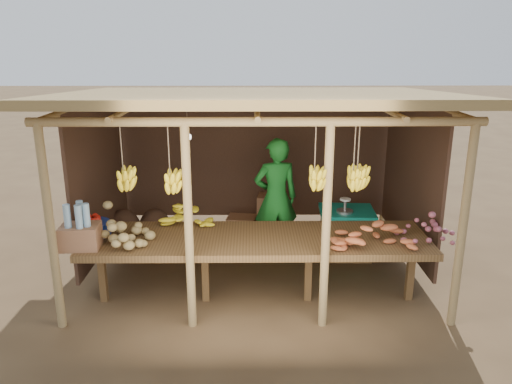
{
  "coord_description": "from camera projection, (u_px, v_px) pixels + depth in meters",
  "views": [
    {
      "loc": [
        -0.06,
        -6.25,
        2.92
      ],
      "look_at": [
        0.0,
        0.0,
        1.05
      ],
      "focal_mm": 35.0,
      "sensor_mm": 36.0,
      "label": 1
    }
  ],
  "objects": [
    {
      "name": "ground",
      "position": [
        256.0,
        265.0,
        6.83
      ],
      "size": [
        60.0,
        60.0,
        0.0
      ],
      "primitive_type": "plane",
      "color": "brown",
      "rests_on": "ground"
    },
    {
      "name": "stall_structure",
      "position": [
        254.0,
        127.0,
        6.24
      ],
      "size": [
        4.7,
        3.5,
        2.43
      ],
      "color": "#9E8051",
      "rests_on": "ground"
    },
    {
      "name": "counter",
      "position": [
        257.0,
        242.0,
        5.7
      ],
      "size": [
        3.9,
        1.05,
        0.8
      ],
      "color": "brown",
      "rests_on": "ground"
    },
    {
      "name": "potato_heap",
      "position": [
        103.0,
        226.0,
        5.49
      ],
      "size": [
        1.11,
        0.75,
        0.37
      ],
      "primitive_type": null,
      "rotation": [
        0.0,
        0.0,
        0.12
      ],
      "color": "#9F8852",
      "rests_on": "counter"
    },
    {
      "name": "sweet_potato_heap",
      "position": [
        371.0,
        229.0,
        5.44
      ],
      "size": [
        0.87,
        0.52,
        0.35
      ],
      "primitive_type": null,
      "rotation": [
        0.0,
        0.0,
        0.01
      ],
      "color": "#C55F32",
      "rests_on": "counter"
    },
    {
      "name": "onion_heap",
      "position": [
        429.0,
        227.0,
        5.51
      ],
      "size": [
        0.77,
        0.55,
        0.35
      ],
      "primitive_type": null,
      "rotation": [
        0.0,
        0.0,
        0.2
      ],
      "color": "#A75161",
      "rests_on": "counter"
    },
    {
      "name": "banana_pile",
      "position": [
        185.0,
        211.0,
        6.04
      ],
      "size": [
        0.65,
        0.52,
        0.35
      ],
      "primitive_type": null,
      "rotation": [
        0.0,
        0.0,
        -0.36
      ],
      "color": "yellow",
      "rests_on": "counter"
    },
    {
      "name": "tomato_basin",
      "position": [
        91.0,
        227.0,
        5.72
      ],
      "size": [
        0.43,
        0.43,
        0.23
      ],
      "rotation": [
        0.0,
        0.0,
        -0.07
      ],
      "color": "navy",
      "rests_on": "counter"
    },
    {
      "name": "bottle_box",
      "position": [
        80.0,
        231.0,
        5.34
      ],
      "size": [
        0.42,
        0.35,
        0.51
      ],
      "color": "#8E5E3F",
      "rests_on": "counter"
    },
    {
      "name": "vendor",
      "position": [
        276.0,
        198.0,
        6.95
      ],
      "size": [
        0.68,
        0.51,
        1.7
      ],
      "primitive_type": "imported",
      "rotation": [
        0.0,
        0.0,
        3.33
      ],
      "color": "#197425",
      "rests_on": "ground"
    },
    {
      "name": "tarp_crate",
      "position": [
        346.0,
        231.0,
        7.04
      ],
      "size": [
        0.79,
        0.69,
        0.9
      ],
      "color": "brown",
      "rests_on": "ground"
    },
    {
      "name": "carton_stack",
      "position": [
        262.0,
        220.0,
        7.69
      ],
      "size": [
        0.94,
        0.4,
        0.68
      ],
      "color": "#8E5E3F",
      "rests_on": "ground"
    },
    {
      "name": "burlap_sacks",
      "position": [
        140.0,
        227.0,
        7.41
      ],
      "size": [
        0.95,
        0.5,
        0.67
      ],
      "color": "#472E21",
      "rests_on": "ground"
    }
  ]
}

